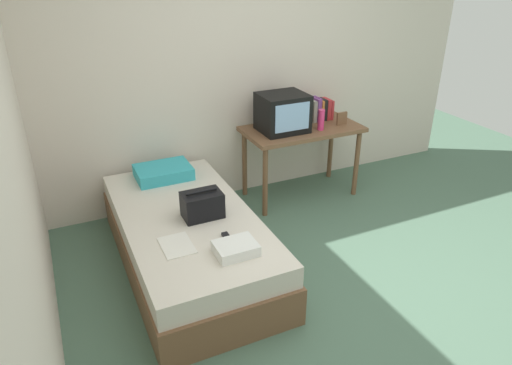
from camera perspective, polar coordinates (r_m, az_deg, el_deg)
The scene contains 14 objects.
ground_plane at distance 3.61m, azimuth 11.19°, elevation -13.68°, with size 8.00×8.00×0.00m, color #4C6B56.
wall_back at distance 4.63m, azimuth -2.09°, elevation 13.91°, with size 5.20×0.10×2.60m, color beige.
wall_left at distance 2.40m, azimuth -28.20°, elevation -1.48°, with size 0.10×4.10×2.60m, color beige.
bed at distance 3.79m, azimuth -8.22°, elevation -6.98°, with size 1.00×2.00×0.47m.
desk at distance 4.69m, azimuth 5.61°, elevation 5.62°, with size 1.16×0.60×0.74m.
tv at distance 4.50m, azimuth 3.27°, elevation 8.50°, with size 0.44×0.39×0.36m.
water_bottle at distance 4.58m, azimuth 7.94°, elevation 7.59°, with size 0.06×0.06×0.20m, color #E53372.
book_row at distance 4.87m, azimuth 7.79°, elevation 8.83°, with size 0.24×0.17×0.24m.
picture_frame at distance 4.77m, azimuth 10.42°, elevation 7.69°, with size 0.11×0.02×0.13m, color brown.
pillow at distance 4.27m, azimuth -11.23°, elevation 1.25°, with size 0.48×0.35×0.11m, color #33A8B7.
handbag at distance 3.58m, azimuth -6.57°, elevation -2.72°, with size 0.30×0.20×0.22m.
magazine at distance 3.30m, azimuth -9.63°, elevation -7.57°, with size 0.21×0.29×0.01m, color white.
remote_dark at distance 3.32m, azimuth -3.43°, elevation -6.84°, with size 0.04×0.16×0.02m, color black.
folded_towel at distance 3.17m, azimuth -2.49°, elevation -8.02°, with size 0.28×0.22×0.08m, color white.
Camera 1 is at (-1.76, -2.17, 2.29)m, focal length 32.80 mm.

